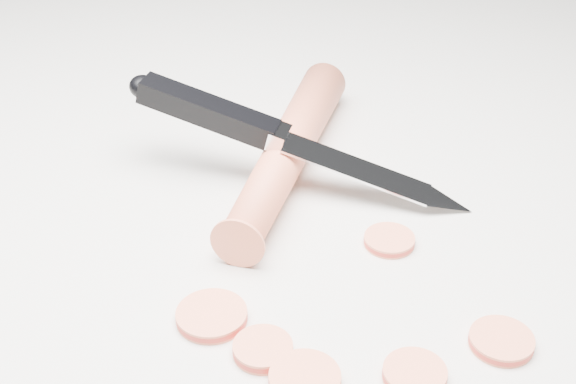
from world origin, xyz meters
name	(u,v)px	position (x,y,z in m)	size (l,w,h in m)	color
ground	(329,248)	(0.00, 0.00, 0.00)	(2.40, 2.40, 0.00)	silver
carrot	(288,150)	(0.01, 0.09, 0.02)	(0.03, 0.03, 0.22)	#E85F3E
carrot_slice_0	(305,379)	(-0.06, -0.10, 0.00)	(0.04, 0.04, 0.01)	#F5714C
carrot_slice_1	(501,341)	(0.05, -0.11, 0.00)	(0.04, 0.04, 0.01)	#F5714C
carrot_slice_2	(415,374)	(0.00, -0.12, 0.00)	(0.03, 0.03, 0.01)	#F5714C
carrot_slice_3	(389,240)	(0.04, -0.01, 0.00)	(0.03, 0.03, 0.01)	#F5714C
carrot_slice_4	(263,349)	(-0.07, -0.07, 0.00)	(0.03, 0.03, 0.01)	#F5714C
carrot_slice_5	(212,316)	(-0.09, -0.04, 0.00)	(0.04, 0.04, 0.01)	#F5714C
kitchen_knife	(298,140)	(0.01, 0.08, 0.04)	(0.21, 0.17, 0.07)	silver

